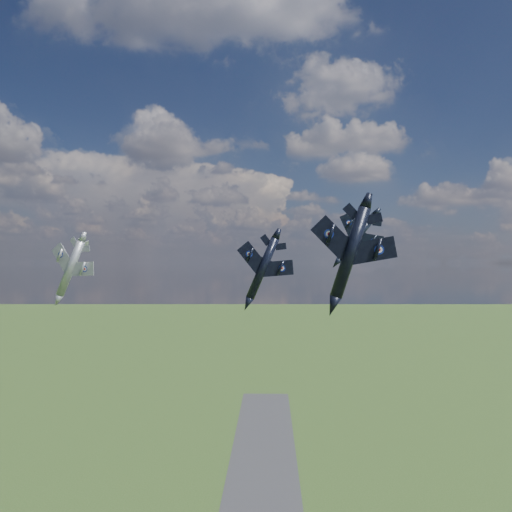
# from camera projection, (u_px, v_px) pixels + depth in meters

# --- Properties ---
(jet_lead_navy) EXTENTS (10.58, 13.57, 6.03)m
(jet_lead_navy) POSITION_uv_depth(u_px,v_px,m) (263.00, 268.00, 71.27)
(jet_lead_navy) COLOR black
(jet_right_navy) EXTENTS (12.48, 15.74, 6.11)m
(jet_right_navy) POSITION_uv_depth(u_px,v_px,m) (350.00, 252.00, 56.27)
(jet_right_navy) COLOR black
(jet_high_navy) EXTENTS (10.60, 14.01, 7.83)m
(jet_high_navy) POSITION_uv_depth(u_px,v_px,m) (357.00, 237.00, 85.44)
(jet_high_navy) COLOR black
(jet_left_silver) EXTENTS (13.04, 15.21, 6.43)m
(jet_left_silver) POSITION_uv_depth(u_px,v_px,m) (71.00, 268.00, 77.68)
(jet_left_silver) COLOR gray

